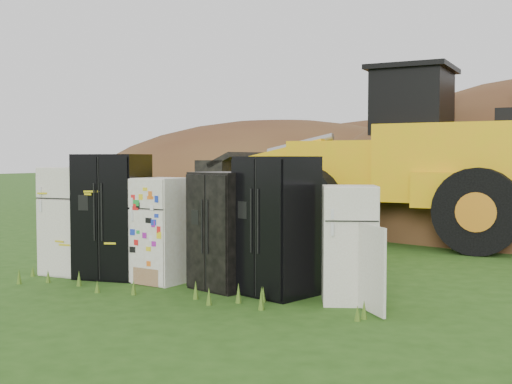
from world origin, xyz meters
TOP-DOWN VIEW (x-y plane):
  - ground at (0.00, 0.00)m, footprint 120.00×120.00m
  - fridge_leftmost at (-2.37, -0.04)m, footprint 0.83×0.80m
  - fridge_black_side at (-1.57, 0.02)m, footprint 1.17×1.00m
  - fridge_sticker at (-0.62, 0.02)m, footprint 0.79×0.74m
  - fridge_dark_mid at (0.50, 0.04)m, footprint 1.05×0.94m
  - fridge_black_right at (1.35, 0.02)m, footprint 1.17×1.07m
  - fridge_open_door at (2.43, -0.00)m, footprint 0.91×0.88m
  - wheel_loader at (0.69, 6.61)m, footprint 8.32×3.48m
  - dirt_mound_left at (-5.30, 14.08)m, footprint 16.65×12.49m
  - dirt_mound_back at (-0.05, 18.14)m, footprint 20.67×13.78m

SIDE VIEW (x-z plane):
  - ground at x=0.00m, z-range 0.00..0.00m
  - dirt_mound_left at x=-5.30m, z-range -3.38..3.38m
  - dirt_mound_back at x=-0.05m, z-range -3.64..3.64m
  - fridge_open_door at x=2.43m, z-range 0.00..1.56m
  - fridge_sticker at x=-0.62m, z-range 0.00..1.62m
  - fridge_dark_mid at x=0.50m, z-range 0.00..1.72m
  - fridge_leftmost at x=-2.37m, z-range 0.00..1.78m
  - fridge_black_right at x=1.35m, z-range 0.00..1.95m
  - fridge_black_side at x=-1.57m, z-range 0.00..1.99m
  - wheel_loader at x=0.69m, z-range 0.00..4.00m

